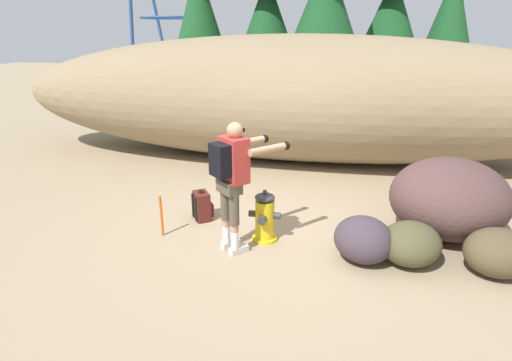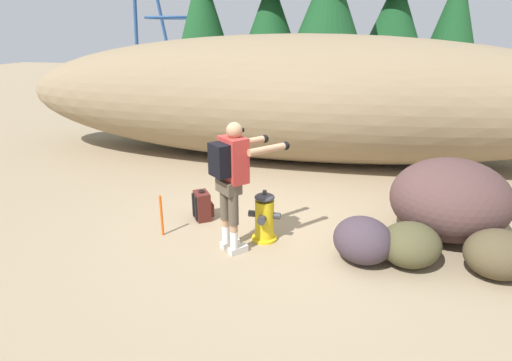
% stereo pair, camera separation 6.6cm
% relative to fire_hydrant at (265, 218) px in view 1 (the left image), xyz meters
% --- Properties ---
extents(ground_plane, '(56.00, 56.00, 0.04)m').
position_rel_fire_hydrant_xyz_m(ground_plane, '(0.00, 0.17, -0.35)').
color(ground_plane, '#998466').
extents(dirt_embankment, '(13.13, 3.20, 2.68)m').
position_rel_fire_hydrant_xyz_m(dirt_embankment, '(0.00, 4.01, 1.01)').
color(dirt_embankment, '#897556').
rests_on(dirt_embankment, ground_plane).
extents(fire_hydrant, '(0.44, 0.40, 0.73)m').
position_rel_fire_hydrant_xyz_m(fire_hydrant, '(0.00, 0.00, 0.00)').
color(fire_hydrant, gold).
rests_on(fire_hydrant, ground_plane).
extents(utility_worker, '(0.94, 0.98, 1.71)m').
position_rel_fire_hydrant_xyz_m(utility_worker, '(-0.32, -0.36, 0.75)').
color(utility_worker, beige).
rests_on(utility_worker, ground_plane).
extents(spare_backpack, '(0.36, 0.36, 0.47)m').
position_rel_fire_hydrant_xyz_m(spare_backpack, '(-1.06, 0.45, -0.12)').
color(spare_backpack, '#511E19').
rests_on(spare_backpack, ground_plane).
extents(boulder_large, '(1.89, 1.84, 1.12)m').
position_rel_fire_hydrant_xyz_m(boulder_large, '(2.46, 0.68, 0.22)').
color(boulder_large, '#503734').
rests_on(boulder_large, ground_plane).
extents(boulder_mid, '(0.92, 0.85, 0.58)m').
position_rel_fire_hydrant_xyz_m(boulder_mid, '(2.85, -0.28, -0.04)').
color(boulder_mid, brown).
rests_on(boulder_mid, ground_plane).
extents(boulder_small, '(1.05, 1.06, 0.53)m').
position_rel_fire_hydrant_xyz_m(boulder_small, '(1.88, -0.22, -0.07)').
color(boulder_small, '#4A462A').
rests_on(boulder_small, ground_plane).
extents(boulder_outlier, '(1.03, 1.03, 0.58)m').
position_rel_fire_hydrant_xyz_m(boulder_outlier, '(1.31, -0.27, -0.05)').
color(boulder_outlier, '#3F333C').
rests_on(boulder_outlier, ground_plane).
extents(pine_tree_left, '(2.51, 2.51, 6.57)m').
position_rel_fire_hydrant_xyz_m(pine_tree_left, '(-1.69, 8.99, 3.04)').
color(pine_tree_left, '#47331E').
rests_on(pine_tree_left, ground_plane).
extents(pine_tree_right, '(2.72, 2.72, 6.74)m').
position_rel_fire_hydrant_xyz_m(pine_tree_right, '(2.27, 10.64, 3.15)').
color(pine_tree_right, '#47331E').
rests_on(pine_tree_right, ground_plane).
extents(survey_stake, '(0.04, 0.04, 0.60)m').
position_rel_fire_hydrant_xyz_m(survey_stake, '(-1.43, -0.18, -0.03)').
color(survey_stake, '#E55914').
rests_on(survey_stake, ground_plane).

